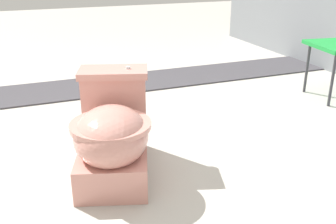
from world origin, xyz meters
TOP-DOWN VIEW (x-y plane):
  - ground_plane at (0.00, 0.00)m, footprint 14.00×14.00m
  - gravel_strip at (-1.38, 0.50)m, footprint 0.56×8.00m
  - toilet at (0.10, -0.11)m, footprint 0.71×0.54m

SIDE VIEW (x-z plane):
  - ground_plane at x=0.00m, z-range 0.00..0.00m
  - gravel_strip at x=-1.38m, z-range 0.00..0.01m
  - toilet at x=0.10m, z-range -0.04..0.48m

